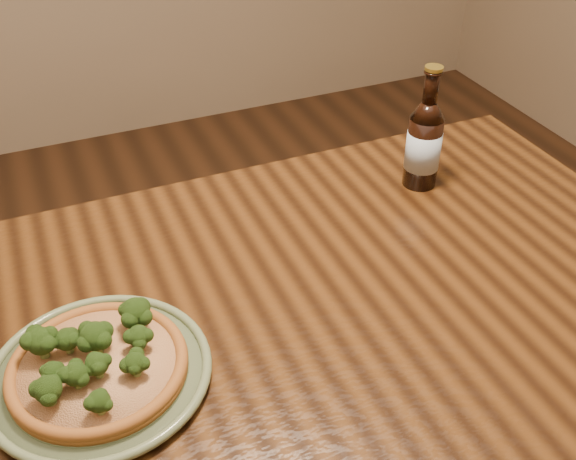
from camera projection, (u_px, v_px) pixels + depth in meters
name	position (u px, v px, depth m)	size (l,w,h in m)	color
table	(234.00, 381.00, 1.05)	(1.60, 0.90, 0.75)	#41240D
plate	(100.00, 373.00, 0.93)	(0.31, 0.31, 0.02)	#64744F
pizza	(97.00, 364.00, 0.92)	(0.25, 0.25, 0.07)	#995922
beer_bottle	(424.00, 143.00, 1.28)	(0.07, 0.07, 0.24)	black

